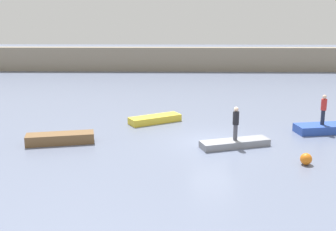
% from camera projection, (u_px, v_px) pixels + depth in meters
% --- Properties ---
extents(ground_plane, '(120.00, 120.00, 0.00)m').
position_uv_depth(ground_plane, '(215.00, 142.00, 22.80)').
color(ground_plane, slate).
extents(embankment_wall, '(80.00, 1.20, 2.62)m').
position_uv_depth(embankment_wall, '(194.00, 59.00, 47.66)').
color(embankment_wall, gray).
rests_on(embankment_wall, ground_plane).
extents(rowboat_brown, '(3.63, 1.68, 0.54)m').
position_uv_depth(rowboat_brown, '(60.00, 138.00, 22.58)').
color(rowboat_brown, brown).
rests_on(rowboat_brown, ground_plane).
extents(rowboat_yellow, '(3.34, 2.49, 0.42)m').
position_uv_depth(rowboat_yellow, '(155.00, 119.00, 26.65)').
color(rowboat_yellow, gold).
rests_on(rowboat_yellow, ground_plane).
extents(rowboat_grey, '(3.75, 2.02, 0.35)m').
position_uv_depth(rowboat_grey, '(235.00, 143.00, 22.07)').
color(rowboat_grey, gray).
rests_on(rowboat_grey, ground_plane).
extents(rowboat_blue, '(3.17, 1.73, 0.48)m').
position_uv_depth(rowboat_blue, '(322.00, 128.00, 24.53)').
color(rowboat_blue, '#2B4CAD').
rests_on(rowboat_blue, ground_plane).
extents(person_dark_shirt, '(0.32, 0.32, 1.75)m').
position_uv_depth(person_dark_shirt, '(236.00, 122.00, 21.79)').
color(person_dark_shirt, '#4C4C56').
rests_on(person_dark_shirt, rowboat_grey).
extents(person_red_shirt, '(0.32, 0.32, 1.73)m').
position_uv_depth(person_red_shirt, '(324.00, 108.00, 24.23)').
color(person_red_shirt, '#232838').
rests_on(person_red_shirt, rowboat_blue).
extents(mooring_buoy, '(0.54, 0.54, 0.54)m').
position_uv_depth(mooring_buoy, '(306.00, 159.00, 19.54)').
color(mooring_buoy, orange).
rests_on(mooring_buoy, ground_plane).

